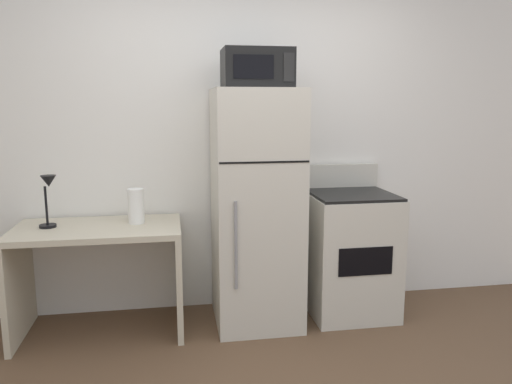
{
  "coord_description": "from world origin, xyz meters",
  "views": [
    {
      "loc": [
        -0.51,
        -2.08,
        1.56
      ],
      "look_at": [
        0.04,
        1.1,
        0.99
      ],
      "focal_mm": 34.85,
      "sensor_mm": 36.0,
      "label": 1
    }
  ],
  "objects": [
    {
      "name": "wall_back_white",
      "position": [
        0.0,
        1.7,
        1.3
      ],
      "size": [
        5.0,
        0.1,
        2.6
      ],
      "primitive_type": "cube",
      "color": "white",
      "rests_on": "ground"
    },
    {
      "name": "desk",
      "position": [
        -1.01,
        1.31,
        0.52
      ],
      "size": [
        1.11,
        0.64,
        0.75
      ],
      "color": "beige",
      "rests_on": "ground"
    },
    {
      "name": "desk_lamp",
      "position": [
        -1.32,
        1.33,
        0.99
      ],
      "size": [
        0.14,
        0.12,
        0.35
      ],
      "color": "black",
      "rests_on": "desk"
    },
    {
      "name": "paper_towel_roll",
      "position": [
        -0.76,
        1.36,
        0.87
      ],
      "size": [
        0.11,
        0.11,
        0.24
      ],
      "primitive_type": "cylinder",
      "color": "white",
      "rests_on": "desk"
    },
    {
      "name": "refrigerator",
      "position": [
        0.08,
        1.31,
        0.83
      ],
      "size": [
        0.59,
        0.66,
        1.67
      ],
      "color": "beige",
      "rests_on": "ground"
    },
    {
      "name": "microwave",
      "position": [
        0.08,
        1.29,
        1.8
      ],
      "size": [
        0.46,
        0.35,
        0.26
      ],
      "color": "black",
      "rests_on": "refrigerator"
    },
    {
      "name": "oven_range",
      "position": [
        0.79,
        1.33,
        0.47
      ],
      "size": [
        0.61,
        0.61,
        1.1
      ],
      "color": "beige",
      "rests_on": "ground"
    }
  ]
}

